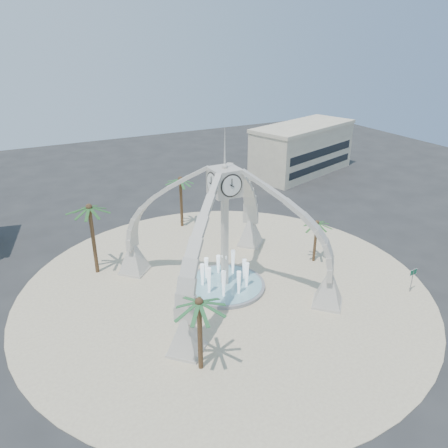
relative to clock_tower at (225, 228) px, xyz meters
name	(u,v)px	position (x,y,z in m)	size (l,w,h in m)	color
ground	(225,287)	(0.00, 0.00, -6.49)	(140.00, 140.00, 0.00)	#282828
plaza	(225,287)	(0.00, 0.00, -6.46)	(40.00, 40.00, 0.06)	beige
clock_tower	(225,228)	(0.00, 0.00, 0.00)	(17.94, 17.94, 16.30)	#B9B1A5
fountain	(225,285)	(0.00, 0.00, -6.20)	(8.00, 8.00, 3.62)	gray
building_ne	(302,149)	(30.00, 28.00, -2.18)	(21.87, 14.17, 8.60)	beige
palm_east	(317,223)	(11.24, 0.28, -1.91)	(3.63, 3.63, 5.26)	brown
palm_west	(89,208)	(-10.59, 8.80, 0.80)	(5.16, 5.16, 8.22)	brown
palm_north	(180,180)	(1.92, 15.77, -0.16)	(4.84, 4.84, 7.19)	brown
palm_south	(199,303)	(-6.85, -9.29, -0.62)	(5.26, 5.26, 6.71)	brown
street_sign	(413,275)	(15.67, -9.09, -4.59)	(0.98, 0.10, 2.65)	slate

